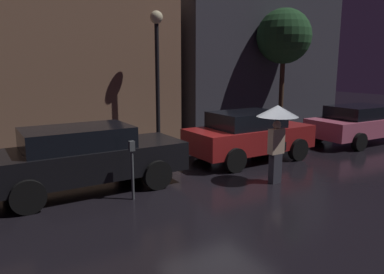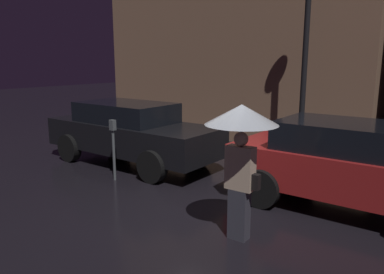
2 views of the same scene
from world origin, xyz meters
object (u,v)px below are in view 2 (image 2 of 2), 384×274
Objects in this scene: pedestrian_with_umbrella at (241,133)px; parking_meter at (113,143)px; parked_car_black at (131,131)px; parked_car_red at (348,164)px; street_lamp_near at (307,32)px.

parking_meter is at bearing 166.91° from pedestrian_with_umbrella.
parked_car_black is 1.38m from parking_meter.
parking_meter is at bearing -163.31° from parked_car_red.
parked_car_black reaches higher than parked_car_red.
parked_car_red is 4.00m from street_lamp_near.
pedestrian_with_umbrella is (4.22, -1.95, 0.76)m from parked_car_black.
parking_meter is 5.32m from street_lamp_near.
parking_meter is (0.70, -1.18, 0.00)m from parked_car_black.
street_lamp_near reaches higher than parking_meter.
parked_car_black is at bearing 120.67° from parking_meter.
parking_meter is (-3.52, 0.76, -0.76)m from pedestrian_with_umbrella.
pedestrian_with_umbrella reaches higher than parked_car_black.
pedestrian_with_umbrella is at bearing -24.66° from parked_car_black.
street_lamp_near is at bearing 40.03° from parked_car_black.
parked_car_red is 0.86× the size of street_lamp_near.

